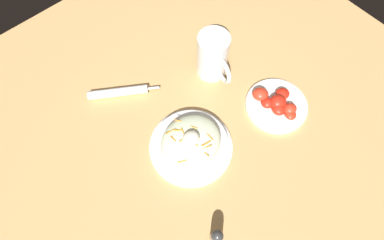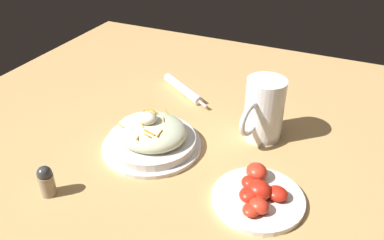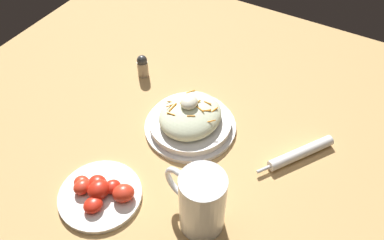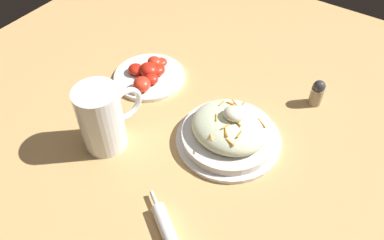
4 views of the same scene
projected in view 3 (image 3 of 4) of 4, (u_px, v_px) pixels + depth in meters
ground_plane at (179, 152)px, 0.99m from camera, size 1.43×1.43×0.00m
salad_plate at (190, 119)px, 1.02m from camera, size 0.23×0.23×0.10m
beer_mug at (201, 204)px, 0.81m from camera, size 0.09×0.15×0.15m
napkin_roll at (300, 153)px, 0.97m from camera, size 0.19×0.13×0.03m
tomato_plate at (100, 193)px, 0.89m from camera, size 0.18×0.18×0.05m
salt_shaker at (143, 66)px, 1.16m from camera, size 0.03×0.03×0.07m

